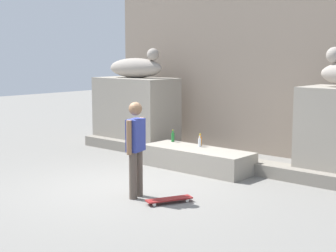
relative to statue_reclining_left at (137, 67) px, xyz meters
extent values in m
plane|color=slate|center=(2.98, -3.17, -2.12)|extent=(40.00, 40.00, 0.00)
cube|color=gray|center=(2.98, 1.50, 0.52)|extent=(9.30, 0.60, 5.28)
cube|color=gray|center=(-0.04, -0.01, -1.20)|extent=(2.19, 1.20, 1.84)
ellipsoid|color=#A0958A|center=(-0.04, -0.01, -0.02)|extent=(1.68, 0.84, 0.52)
sphere|color=#A0958A|center=(0.51, 0.09, 0.33)|extent=(0.32, 0.32, 0.32)
sphere|color=#A0958A|center=(5.45, -0.04, 0.33)|extent=(0.32, 0.32, 0.32)
cube|color=gray|center=(2.98, -1.18, -1.89)|extent=(2.48, 0.88, 0.46)
cylinder|color=brown|center=(3.52, -3.66, -1.71)|extent=(0.14, 0.14, 0.82)
cylinder|color=brown|center=(3.47, -3.47, -1.71)|extent=(0.14, 0.14, 0.82)
cube|color=#333F99|center=(3.50, -3.57, -1.02)|extent=(0.29, 0.40, 0.56)
sphere|color=#8C6647|center=(3.50, -3.57, -0.57)|extent=(0.23, 0.23, 0.23)
cylinder|color=#8C6647|center=(3.56, -3.78, -1.03)|extent=(0.09, 0.09, 0.58)
cylinder|color=#8C6647|center=(3.43, -3.35, -1.03)|extent=(0.09, 0.09, 0.58)
cube|color=maroon|center=(4.16, -3.45, -2.05)|extent=(0.52, 0.81, 0.02)
cylinder|color=white|center=(4.22, -3.15, -2.09)|extent=(0.05, 0.06, 0.06)
cylinder|color=white|center=(4.35, -3.21, -2.09)|extent=(0.05, 0.06, 0.06)
cylinder|color=white|center=(3.97, -3.69, -2.09)|extent=(0.05, 0.06, 0.06)
cylinder|color=white|center=(4.10, -3.75, -2.09)|extent=(0.05, 0.06, 0.06)
cylinder|color=silver|center=(2.88, -0.98, -1.57)|extent=(0.07, 0.07, 0.19)
cylinder|color=silver|center=(2.88, -0.98, -1.44)|extent=(0.03, 0.03, 0.06)
cylinder|color=yellow|center=(2.88, -0.98, -1.41)|extent=(0.04, 0.04, 0.01)
cylinder|color=orange|center=(2.80, -0.85, -1.56)|extent=(0.07, 0.07, 0.20)
cylinder|color=orange|center=(2.80, -0.85, -1.43)|extent=(0.03, 0.03, 0.06)
cylinder|color=yellow|center=(2.80, -0.85, -1.40)|extent=(0.04, 0.04, 0.01)
cylinder|color=#1E722D|center=(2.02, -0.87, -1.56)|extent=(0.07, 0.07, 0.21)
cylinder|color=#1E722D|center=(2.02, -0.87, -1.42)|extent=(0.03, 0.03, 0.06)
cylinder|color=yellow|center=(2.02, -0.87, -1.39)|extent=(0.04, 0.04, 0.01)
cube|color=gray|center=(2.98, -0.63, -2.00)|extent=(8.22, 0.50, 0.26)
camera|label=1|loc=(9.65, -9.73, 0.38)|focal=54.90mm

